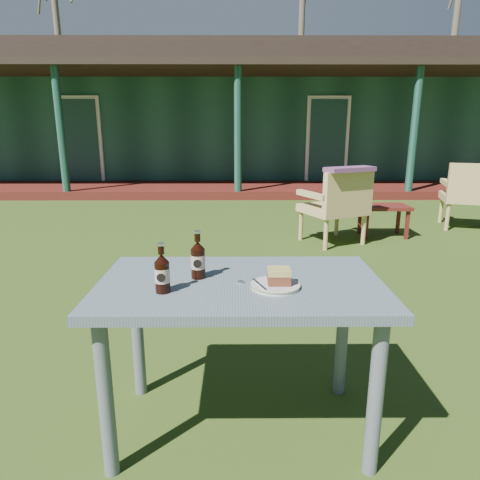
{
  "coord_description": "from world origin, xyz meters",
  "views": [
    {
      "loc": [
        -0.01,
        -3.3,
        1.35
      ],
      "look_at": [
        0.0,
        -1.3,
        0.82
      ],
      "focal_mm": 32.0,
      "sensor_mm": 36.0,
      "label": 1
    }
  ],
  "objects_px": {
    "side_table": "(384,210)",
    "cola_bottle_near": "(198,259)",
    "cafe_table": "(240,303)",
    "armchair_left": "(338,203)",
    "plate": "(275,285)",
    "armchair_right": "(471,192)",
    "cola_bottle_far": "(162,273)",
    "cake_slice": "(279,276)"
  },
  "relations": [
    {
      "from": "side_table",
      "to": "cola_bottle_near",
      "type": "bearing_deg",
      "value": -119.74
    },
    {
      "from": "cafe_table",
      "to": "cola_bottle_near",
      "type": "height_order",
      "value": "cola_bottle_near"
    },
    {
      "from": "armchair_left",
      "to": "side_table",
      "type": "relative_size",
      "value": 1.45
    },
    {
      "from": "plate",
      "to": "armchair_right",
      "type": "bearing_deg",
      "value": 53.58
    },
    {
      "from": "armchair_left",
      "to": "cafe_table",
      "type": "bearing_deg",
      "value": -109.85
    },
    {
      "from": "cola_bottle_near",
      "to": "side_table",
      "type": "xyz_separation_m",
      "value": [
        2.01,
        3.51,
        -0.46
      ]
    },
    {
      "from": "plate",
      "to": "armchair_right",
      "type": "distance_m",
      "value": 5.0
    },
    {
      "from": "cola_bottle_near",
      "to": "cola_bottle_far",
      "type": "xyz_separation_m",
      "value": [
        -0.13,
        -0.16,
        -0.0
      ]
    },
    {
      "from": "cake_slice",
      "to": "armchair_right",
      "type": "distance_m",
      "value": 4.99
    },
    {
      "from": "cola_bottle_far",
      "to": "armchair_right",
      "type": "distance_m",
      "value": 5.32
    },
    {
      "from": "cake_slice",
      "to": "armchair_right",
      "type": "height_order",
      "value": "armchair_right"
    },
    {
      "from": "cola_bottle_far",
      "to": "armchair_right",
      "type": "height_order",
      "value": "cola_bottle_far"
    },
    {
      "from": "cafe_table",
      "to": "plate",
      "type": "distance_m",
      "value": 0.19
    },
    {
      "from": "cola_bottle_far",
      "to": "armchair_left",
      "type": "bearing_deg",
      "value": 66.24
    },
    {
      "from": "cola_bottle_near",
      "to": "cake_slice",
      "type": "bearing_deg",
      "value": -17.34
    },
    {
      "from": "cake_slice",
      "to": "armchair_left",
      "type": "distance_m",
      "value": 3.42
    },
    {
      "from": "cola_bottle_far",
      "to": "armchair_left",
      "type": "height_order",
      "value": "cola_bottle_far"
    },
    {
      "from": "cake_slice",
      "to": "cola_bottle_far",
      "type": "bearing_deg",
      "value": -172.73
    },
    {
      "from": "plate",
      "to": "armchair_right",
      "type": "xyz_separation_m",
      "value": [
        2.97,
        4.02,
        -0.22
      ]
    },
    {
      "from": "cake_slice",
      "to": "side_table",
      "type": "xyz_separation_m",
      "value": [
        1.67,
        3.62,
        -0.42
      ]
    },
    {
      "from": "cake_slice",
      "to": "cola_bottle_near",
      "type": "height_order",
      "value": "cola_bottle_near"
    },
    {
      "from": "cola_bottle_near",
      "to": "armchair_right",
      "type": "height_order",
      "value": "cola_bottle_near"
    },
    {
      "from": "cake_slice",
      "to": "armchair_right",
      "type": "xyz_separation_m",
      "value": [
        2.95,
        4.01,
        -0.26
      ]
    },
    {
      "from": "plate",
      "to": "armchair_left",
      "type": "distance_m",
      "value": 3.43
    },
    {
      "from": "cake_slice",
      "to": "cola_bottle_near",
      "type": "xyz_separation_m",
      "value": [
        -0.34,
        0.11,
        0.04
      ]
    },
    {
      "from": "cake_slice",
      "to": "armchair_left",
      "type": "xyz_separation_m",
      "value": [
        1.0,
        3.26,
        -0.28
      ]
    },
    {
      "from": "cola_bottle_far",
      "to": "side_table",
      "type": "xyz_separation_m",
      "value": [
        2.13,
        3.68,
        -0.46
      ]
    },
    {
      "from": "cola_bottle_near",
      "to": "armchair_left",
      "type": "distance_m",
      "value": 3.44
    },
    {
      "from": "cola_bottle_near",
      "to": "side_table",
      "type": "bearing_deg",
      "value": 60.26
    },
    {
      "from": "plate",
      "to": "cola_bottle_far",
      "type": "distance_m",
      "value": 0.46
    },
    {
      "from": "cola_bottle_near",
      "to": "armchair_right",
      "type": "distance_m",
      "value": 5.12
    },
    {
      "from": "armchair_right",
      "to": "side_table",
      "type": "height_order",
      "value": "armchair_right"
    },
    {
      "from": "side_table",
      "to": "plate",
      "type": "bearing_deg",
      "value": -114.91
    },
    {
      "from": "side_table",
      "to": "cafe_table",
      "type": "bearing_deg",
      "value": -117.17
    },
    {
      "from": "armchair_right",
      "to": "cafe_table",
      "type": "bearing_deg",
      "value": -128.2
    },
    {
      "from": "cake_slice",
      "to": "cola_bottle_far",
      "type": "relative_size",
      "value": 0.46
    },
    {
      "from": "cafe_table",
      "to": "armchair_right",
      "type": "xyz_separation_m",
      "value": [
        3.11,
        3.95,
        -0.12
      ]
    },
    {
      "from": "cafe_table",
      "to": "cake_slice",
      "type": "bearing_deg",
      "value": -22.02
    },
    {
      "from": "cafe_table",
      "to": "armchair_left",
      "type": "relative_size",
      "value": 1.38
    },
    {
      "from": "cafe_table",
      "to": "cola_bottle_far",
      "type": "relative_size",
      "value": 5.99
    },
    {
      "from": "side_table",
      "to": "cola_bottle_far",
      "type": "bearing_deg",
      "value": -120.1
    },
    {
      "from": "cola_bottle_near",
      "to": "armchair_right",
      "type": "bearing_deg",
      "value": 49.91
    }
  ]
}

